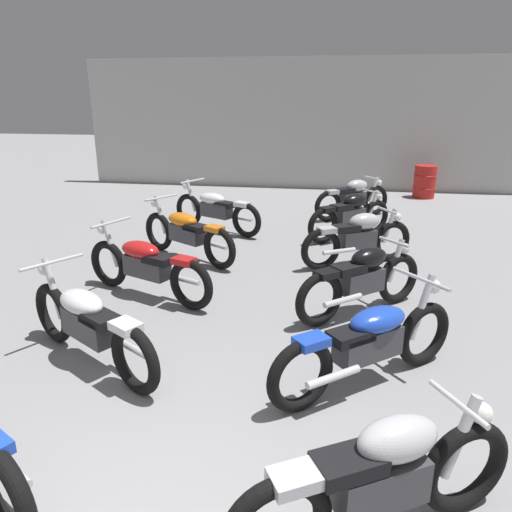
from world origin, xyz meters
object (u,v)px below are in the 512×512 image
motorcycle_right_row_4 (351,215)px  motorcycle_right_row_5 (353,198)px  motorcycle_left_row_4 (216,209)px  motorcycle_right_row_0 (381,478)px  motorcycle_left_row_3 (187,232)px  motorcycle_right_row_1 (369,342)px  motorcycle_left_row_2 (146,265)px  motorcycle_right_row_3 (358,238)px  motorcycle_right_row_2 (362,279)px  oil_drum (425,182)px  motorcycle_left_row_1 (88,323)px

motorcycle_right_row_4 → motorcycle_right_row_5: 1.63m
motorcycle_left_row_4 → motorcycle_right_row_0: (2.70, -6.74, 0.01)m
motorcycle_left_row_3 → motorcycle_right_row_4: motorcycle_left_row_3 is taller
motorcycle_left_row_4 → motorcycle_right_row_5: 3.12m
motorcycle_right_row_1 → motorcycle_left_row_4: bearing=118.3°
motorcycle_left_row_4 → motorcycle_right_row_5: (2.71, 1.56, 0.01)m
motorcycle_left_row_2 → motorcycle_right_row_3: (2.83, 1.78, 0.01)m
motorcycle_right_row_2 → oil_drum: bearing=75.9°
motorcycle_left_row_2 → motorcycle_left_row_3: same height
motorcycle_right_row_0 → oil_drum: size_ratio=2.08×
motorcycle_right_row_3 → motorcycle_right_row_5: bearing=90.4°
motorcycle_left_row_1 → motorcycle_left_row_3: bearing=90.7°
motorcycle_right_row_0 → motorcycle_right_row_1: 1.70m
motorcycle_left_row_1 → motorcycle_right_row_4: (2.64, 5.04, 0.01)m
motorcycle_right_row_2 → motorcycle_right_row_4: bearing=91.4°
motorcycle_left_row_3 → motorcycle_right_row_0: size_ratio=1.08×
oil_drum → motorcycle_left_row_1: bearing=-116.5°
motorcycle_right_row_0 → motorcycle_right_row_4: size_ratio=1.14×
motorcycle_right_row_5 → motorcycle_right_row_3: bearing=-89.6°
motorcycle_left_row_2 → motorcycle_left_row_3: 1.64m
motorcycle_right_row_3 → oil_drum: bearing=71.8°
motorcycle_left_row_4 → motorcycle_right_row_2: 4.39m
motorcycle_left_row_1 → motorcycle_right_row_0: bearing=-30.9°
motorcycle_left_row_2 → motorcycle_left_row_3: bearing=88.4°
motorcycle_right_row_5 → oil_drum: bearing=53.7°
motorcycle_right_row_3 → motorcycle_right_row_5: size_ratio=1.07×
motorcycle_right_row_2 → motorcycle_right_row_3: bearing=89.7°
motorcycle_right_row_0 → motorcycle_right_row_4: (-0.07, 6.67, 0.00)m
motorcycle_right_row_0 → motorcycle_left_row_4: bearing=111.8°
motorcycle_right_row_2 → motorcycle_right_row_5: bearing=90.1°
motorcycle_right_row_1 → motorcycle_right_row_4: motorcycle_right_row_1 is taller
motorcycle_left_row_3 → motorcycle_right_row_4: size_ratio=1.23×
motorcycle_right_row_2 → motorcycle_right_row_5: size_ratio=0.95×
motorcycle_left_row_3 → motorcycle_right_row_0: motorcycle_left_row_3 is taller
motorcycle_left_row_4 → motorcycle_right_row_1: (2.72, -5.04, 0.00)m
motorcycle_right_row_0 → motorcycle_right_row_4: same height
motorcycle_right_row_2 → motorcycle_left_row_3: bearing=148.5°
motorcycle_right_row_3 → motorcycle_left_row_3: bearing=-177.1°
motorcycle_right_row_0 → oil_drum: motorcycle_right_row_0 is taller
motorcycle_right_row_1 → oil_drum: (1.90, 9.21, -0.03)m
motorcycle_left_row_2 → motorcycle_right_row_1: same height
motorcycle_left_row_1 → oil_drum: (4.63, 9.28, -0.03)m
motorcycle_left_row_4 → motorcycle_right_row_1: size_ratio=1.15×
motorcycle_right_row_0 → motorcycle_left_row_2: bearing=129.9°
motorcycle_left_row_3 → motorcycle_right_row_1: size_ratio=1.10×
motorcycle_right_row_0 → motorcycle_left_row_3: bearing=118.9°
oil_drum → motorcycle_right_row_5: bearing=-126.3°
motorcycle_left_row_2 → motorcycle_right_row_0: 4.37m
motorcycle_right_row_0 → motorcycle_right_row_3: (0.03, 5.13, 0.00)m
motorcycle_left_row_1 → motorcycle_right_row_1: (2.73, 0.07, 0.00)m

